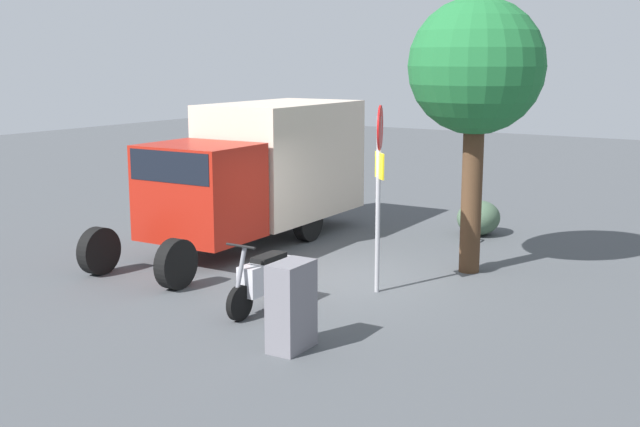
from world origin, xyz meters
TOP-DOWN VIEW (x-y plane):
  - ground_plane at (0.00, 0.00)m, footprint 60.00×60.00m
  - box_truck_near at (-1.61, -3.15)m, footprint 7.28×2.37m
  - motorcycle at (2.38, -0.06)m, footprint 1.81×0.55m
  - stop_sign at (0.53, 1.00)m, footprint 0.71×0.33m
  - street_tree at (-1.63, 1.82)m, footprint 2.51×2.51m
  - utility_cabinet at (3.64, 1.33)m, footprint 0.72×0.44m
  - bike_rack_hoop at (-3.82, 0.95)m, footprint 0.85×0.10m
  - shrub_mid_verge at (-4.80, 0.76)m, footprint 1.17×0.96m

SIDE VIEW (x-z plane):
  - ground_plane at x=0.00m, z-range 0.00..0.00m
  - bike_rack_hoop at x=-3.82m, z-range -0.43..0.43m
  - shrub_mid_verge at x=-4.80m, z-range 0.00..0.80m
  - motorcycle at x=2.38m, z-range -0.08..1.12m
  - utility_cabinet at x=3.64m, z-range 0.00..1.26m
  - box_truck_near at x=-1.61m, z-range 0.13..3.16m
  - stop_sign at x=0.53m, z-range 0.54..3.79m
  - street_tree at x=-1.63m, z-range 1.25..6.38m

